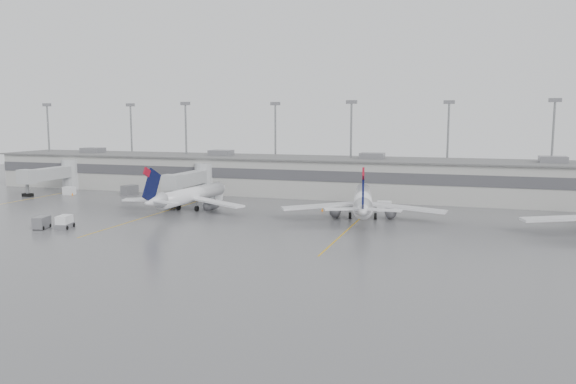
% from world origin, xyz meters
% --- Properties ---
extents(ground, '(260.00, 260.00, 0.00)m').
position_xyz_m(ground, '(0.00, 0.00, 0.00)').
color(ground, '#565759').
rests_on(ground, ground).
extents(terminal, '(152.00, 17.00, 9.45)m').
position_xyz_m(terminal, '(-0.01, 57.98, 4.17)').
color(terminal, '#B0AFAA').
rests_on(terminal, ground).
extents(light_masts, '(142.40, 8.00, 20.60)m').
position_xyz_m(light_masts, '(0.00, 63.75, 12.03)').
color(light_masts, gray).
rests_on(light_masts, ground).
extents(jet_bridge_left, '(4.00, 17.20, 7.00)m').
position_xyz_m(jet_bridge_left, '(-55.50, 45.72, 3.87)').
color(jet_bridge_left, '#A7AAAD').
rests_on(jet_bridge_left, ground).
extents(jet_bridge_right, '(4.00, 17.20, 7.00)m').
position_xyz_m(jet_bridge_right, '(-20.50, 45.72, 3.87)').
color(jet_bridge_right, '#A7AAAD').
rests_on(jet_bridge_right, ground).
extents(stand_markings, '(105.25, 40.00, 0.01)m').
position_xyz_m(stand_markings, '(-0.00, 24.00, 0.01)').
color(stand_markings, '#D1970C').
rests_on(stand_markings, ground).
extents(jet_mid_left, '(24.69, 27.74, 8.97)m').
position_xyz_m(jet_mid_left, '(-13.86, 30.28, 2.79)').
color(jet_mid_left, white).
rests_on(jet_mid_left, ground).
extents(jet_mid_right, '(26.67, 30.15, 9.82)m').
position_xyz_m(jet_mid_right, '(17.92, 31.59, 3.05)').
color(jet_mid_right, white).
rests_on(jet_mid_right, ground).
extents(baggage_tug, '(2.61, 3.45, 2.00)m').
position_xyz_m(baggage_tug, '(-23.87, 9.15, 0.78)').
color(baggage_tug, white).
rests_on(baggage_tug, ground).
extents(baggage_cart, '(2.24, 3.16, 1.84)m').
position_xyz_m(baggage_cart, '(-27.07, 7.95, 0.96)').
color(baggage_cart, slate).
rests_on(baggage_cart, ground).
extents(gse_uld_a, '(2.45, 1.65, 1.72)m').
position_xyz_m(gse_uld_a, '(-49.14, 41.41, 0.86)').
color(gse_uld_a, white).
rests_on(gse_uld_a, ground).
extents(gse_uld_b, '(2.71, 2.15, 1.69)m').
position_xyz_m(gse_uld_b, '(-14.81, 44.15, 0.84)').
color(gse_uld_b, white).
rests_on(gse_uld_b, ground).
extents(gse_uld_c, '(2.71, 1.95, 1.81)m').
position_xyz_m(gse_uld_c, '(20.26, 40.36, 0.90)').
color(gse_uld_c, white).
rests_on(gse_uld_c, ground).
extents(gse_loader, '(2.91, 3.82, 2.12)m').
position_xyz_m(gse_loader, '(-36.20, 45.13, 1.06)').
color(gse_loader, slate).
rests_on(gse_loader, ground).
extents(cone_a, '(0.38, 0.38, 0.61)m').
position_xyz_m(cone_a, '(-47.77, 40.70, 0.30)').
color(cone_a, orange).
rests_on(cone_a, ground).
extents(cone_b, '(0.40, 0.40, 0.64)m').
position_xyz_m(cone_b, '(-21.33, 37.77, 0.32)').
color(cone_b, orange).
rests_on(cone_b, ground).
extents(cone_c, '(0.40, 0.40, 0.63)m').
position_xyz_m(cone_c, '(9.61, 36.78, 0.32)').
color(cone_c, orange).
rests_on(cone_c, ground).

